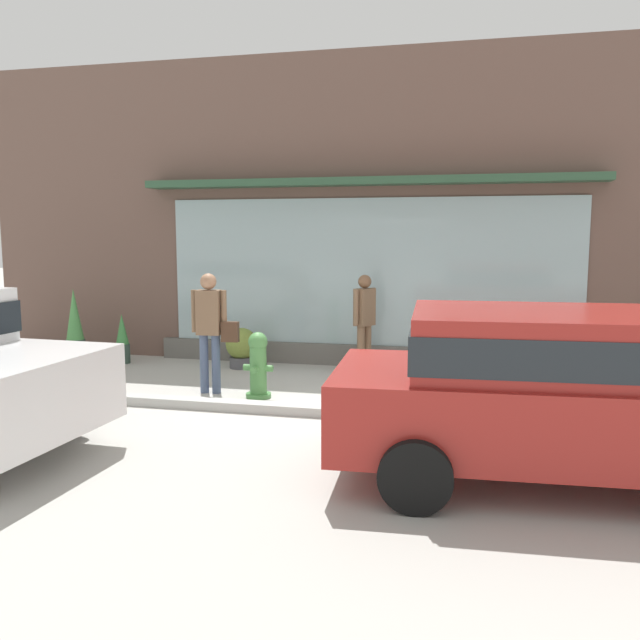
{
  "coord_description": "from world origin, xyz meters",
  "views": [
    {
      "loc": [
        1.73,
        -7.8,
        2.21
      ],
      "look_at": [
        -0.35,
        1.2,
        1.0
      ],
      "focal_mm": 36.73,
      "sensor_mm": 36.0,
      "label": 1
    }
  ],
  "objects_px": {
    "potted_plant_by_entrance": "(242,347)",
    "pedestrian_passerby": "(364,316)",
    "fire_hydrant": "(258,365)",
    "parked_car_red": "(552,386)",
    "potted_plant_window_left": "(75,327)",
    "pedestrian_with_handbag": "(211,324)",
    "potted_plant_window_right": "(122,340)"
  },
  "relations": [
    {
      "from": "potted_plant_by_entrance",
      "to": "pedestrian_with_handbag",
      "type": "bearing_deg",
      "value": -83.73
    },
    {
      "from": "potted_plant_window_right",
      "to": "potted_plant_by_entrance",
      "type": "xyz_separation_m",
      "value": [
        2.14,
        0.09,
        -0.05
      ]
    },
    {
      "from": "potted_plant_window_right",
      "to": "potted_plant_by_entrance",
      "type": "distance_m",
      "value": 2.14
    },
    {
      "from": "parked_car_red",
      "to": "potted_plant_window_left",
      "type": "height_order",
      "value": "parked_car_red"
    },
    {
      "from": "parked_car_red",
      "to": "potted_plant_window_left",
      "type": "xyz_separation_m",
      "value": [
        -7.44,
        4.02,
        -0.26
      ]
    },
    {
      "from": "pedestrian_with_handbag",
      "to": "potted_plant_window_right",
      "type": "bearing_deg",
      "value": 141.07
    },
    {
      "from": "fire_hydrant",
      "to": "potted_plant_window_left",
      "type": "bearing_deg",
      "value": 156.34
    },
    {
      "from": "fire_hydrant",
      "to": "potted_plant_window_right",
      "type": "distance_m",
      "value": 3.52
    },
    {
      "from": "parked_car_red",
      "to": "potted_plant_by_entrance",
      "type": "bearing_deg",
      "value": 133.79
    },
    {
      "from": "fire_hydrant",
      "to": "potted_plant_window_right",
      "type": "bearing_deg",
      "value": 149.9
    },
    {
      "from": "fire_hydrant",
      "to": "potted_plant_window_left",
      "type": "height_order",
      "value": "potted_plant_window_left"
    },
    {
      "from": "pedestrian_passerby",
      "to": "potted_plant_window_right",
      "type": "height_order",
      "value": "pedestrian_passerby"
    },
    {
      "from": "parked_car_red",
      "to": "potted_plant_by_entrance",
      "type": "relative_size",
      "value": 6.12
    },
    {
      "from": "fire_hydrant",
      "to": "pedestrian_passerby",
      "type": "xyz_separation_m",
      "value": [
        1.16,
        1.84,
        0.47
      ]
    },
    {
      "from": "fire_hydrant",
      "to": "pedestrian_with_handbag",
      "type": "distance_m",
      "value": 0.89
    },
    {
      "from": "potted_plant_window_right",
      "to": "potted_plant_window_left",
      "type": "height_order",
      "value": "potted_plant_window_left"
    },
    {
      "from": "pedestrian_with_handbag",
      "to": "potted_plant_window_left",
      "type": "xyz_separation_m",
      "value": [
        -3.21,
        1.62,
        -0.37
      ]
    },
    {
      "from": "pedestrian_with_handbag",
      "to": "parked_car_red",
      "type": "distance_m",
      "value": 4.87
    },
    {
      "from": "pedestrian_passerby",
      "to": "potted_plant_window_right",
      "type": "distance_m",
      "value": 4.24
    },
    {
      "from": "potted_plant_by_entrance",
      "to": "pedestrian_passerby",
      "type": "bearing_deg",
      "value": -0.5
    },
    {
      "from": "parked_car_red",
      "to": "fire_hydrant",
      "type": "bearing_deg",
      "value": 143.81
    },
    {
      "from": "pedestrian_with_handbag",
      "to": "potted_plant_window_left",
      "type": "bearing_deg",
      "value": 149.85
    },
    {
      "from": "pedestrian_passerby",
      "to": "potted_plant_window_left",
      "type": "xyz_separation_m",
      "value": [
        -5.09,
        -0.12,
        -0.31
      ]
    },
    {
      "from": "potted_plant_window_left",
      "to": "potted_plant_by_entrance",
      "type": "relative_size",
      "value": 1.91
    },
    {
      "from": "parked_car_red",
      "to": "pedestrian_passerby",
      "type": "bearing_deg",
      "value": 116.66
    },
    {
      "from": "pedestrian_passerby",
      "to": "parked_car_red",
      "type": "relative_size",
      "value": 0.39
    },
    {
      "from": "pedestrian_with_handbag",
      "to": "potted_plant_window_right",
      "type": "relative_size",
      "value": 1.96
    },
    {
      "from": "potted_plant_window_right",
      "to": "parked_car_red",
      "type": "bearing_deg",
      "value": -31.76
    },
    {
      "from": "fire_hydrant",
      "to": "parked_car_red",
      "type": "distance_m",
      "value": 4.22
    },
    {
      "from": "potted_plant_window_left",
      "to": "fire_hydrant",
      "type": "bearing_deg",
      "value": -23.66
    },
    {
      "from": "parked_car_red",
      "to": "potted_plant_window_right",
      "type": "height_order",
      "value": "parked_car_red"
    },
    {
      "from": "fire_hydrant",
      "to": "pedestrian_passerby",
      "type": "distance_m",
      "value": 2.22
    }
  ]
}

